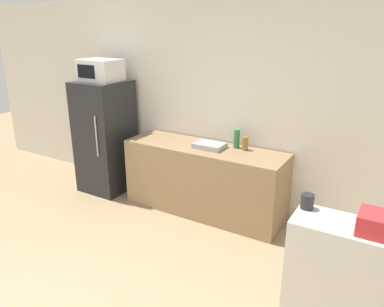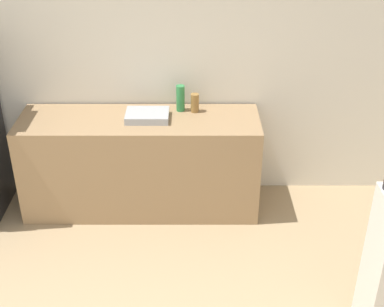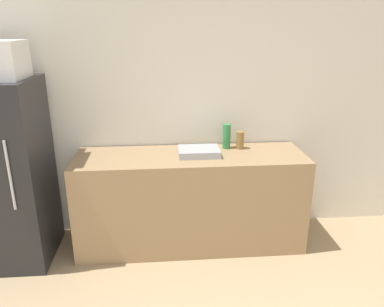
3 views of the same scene
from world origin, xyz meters
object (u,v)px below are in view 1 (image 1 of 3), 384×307
Objects in this scene: bottle_tall at (237,139)px; bottle_short at (245,143)px; microwave at (100,70)px; basket at (382,225)px; refrigerator at (106,137)px; jar at (307,201)px.

bottle_short is at bearing -11.03° from bottle_tall.
microwave is 2.36× the size of bottle_tall.
basket is (1.59, -1.69, 0.22)m from bottle_short.
bottle_tall is (1.90, 0.25, 0.20)m from refrigerator.
basket is 2.63× the size of jar.
bottle_short is (2.02, 0.23, 0.17)m from refrigerator.
microwave is 1.98× the size of basket.
refrigerator is at bearing -173.54° from bottle_short.
bottle_short is 1.95m from jar.
bottle_short is at bearing 6.46° from refrigerator.
jar is at bearing -23.24° from microwave.
bottle_short is at bearing 125.45° from jar.
microwave is at bearing -173.51° from bottle_short.
bottle_tall is at bearing 7.58° from refrigerator.
basket is (3.61, -1.46, -0.53)m from microwave.
microwave reaches higher than basket.
basket is (3.61, -1.46, 0.39)m from refrigerator.
bottle_tall is at bearing 7.62° from microwave.
refrigerator is 9.66× the size of bottle_short.
bottle_short is 2.33m from basket.
microwave is 5.22× the size of jar.
jar is (1.25, -1.60, 0.18)m from bottle_tall.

